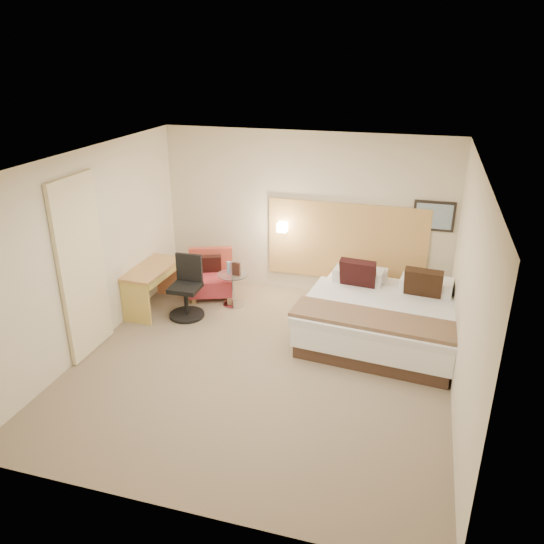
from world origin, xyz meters
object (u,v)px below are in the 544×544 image
(bed, at_px, (383,316))
(side_table, at_px, (233,288))
(desk_chair, at_px, (187,292))
(desk, at_px, (154,276))
(lounge_chair, at_px, (211,278))

(bed, relative_size, side_table, 4.05)
(bed, bearing_deg, desk_chair, -177.11)
(side_table, height_order, desk, desk)
(lounge_chair, relative_size, desk, 0.79)
(bed, xyz_separation_m, desk_chair, (-2.99, -0.15, 0.06))
(bed, height_order, lounge_chair, bed)
(desk, bearing_deg, lounge_chair, 48.38)
(lounge_chair, relative_size, desk_chair, 0.95)
(bed, relative_size, desk, 2.01)
(desk, bearing_deg, bed, 1.18)
(side_table, distance_m, desk_chair, 0.78)
(bed, distance_m, side_table, 2.45)
(bed, height_order, side_table, bed)
(lounge_chair, xyz_separation_m, desk, (-0.66, -0.74, 0.25))
(lounge_chair, distance_m, desk_chair, 0.83)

